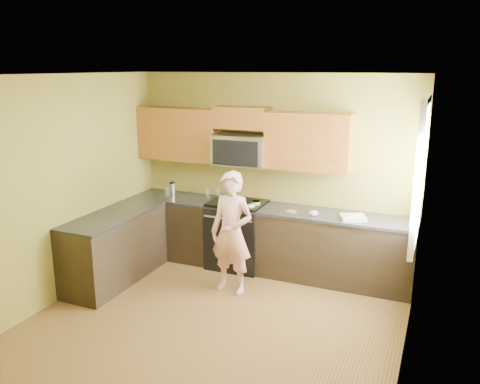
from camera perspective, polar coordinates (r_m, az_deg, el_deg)
The scene contains 27 objects.
floor at distance 5.63m, azimuth -3.39°, elevation -15.25°, with size 4.00×4.00×0.00m, color brown.
ceiling at distance 4.89m, azimuth -3.87°, elevation 13.42°, with size 4.00×4.00×0.00m, color white.
wall_back at distance 6.89m, azimuth 3.80°, elevation 2.38°, with size 4.00×4.00×0.00m, color olive.
wall_front at distance 3.53m, azimuth -18.43°, elevation -10.30°, with size 4.00×4.00×0.00m, color olive.
wall_left at distance 6.22m, azimuth -20.34°, elevation 0.20°, with size 4.00×4.00×0.00m, color olive.
wall_right at distance 4.60m, azimuth 19.36°, elevation -4.57°, with size 4.00×4.00×0.00m, color olive.
cabinet_back_run at distance 6.87m, azimuth 2.85°, elevation -5.55°, with size 4.00×0.60×0.88m, color black.
cabinet_left_run at distance 6.74m, azimuth -14.31°, elevation -6.40°, with size 0.60×1.60×0.88m, color black.
countertop_back at distance 6.72m, azimuth 2.87°, elevation -1.88°, with size 4.00×0.62×0.04m, color black.
countertop_left at distance 6.58m, azimuth -14.49°, elevation -2.67°, with size 0.62×1.60×0.04m, color black.
stove at distance 6.97m, azimuth -0.32°, elevation -4.91°, with size 0.76×0.65×0.95m, color black, non-canonical shape.
microwave at distance 6.83m, azimuth 0.09°, elevation 3.16°, with size 0.76×0.40×0.42m, color silver, non-canonical shape.
upper_cab_left at distance 7.29m, azimuth -7.01°, elevation 3.78°, with size 1.22×0.33×0.75m, color #905A21, non-canonical shape.
upper_cab_right at distance 6.56m, azimuth 7.80°, elevation 2.56°, with size 1.12×0.33×0.75m, color #905A21, non-canonical shape.
upper_cab_over_mw at distance 6.76m, azimuth 0.20°, elevation 8.62°, with size 0.76×0.33×0.30m, color #905A21.
window at distance 5.69m, azimuth 20.27°, elevation 2.03°, with size 0.06×1.06×1.66m, color white, non-canonical shape.
woman at distance 6.12m, azimuth -0.98°, elevation -4.76°, with size 0.57×0.37×1.55m, color #FA837D.
frying_pan at distance 6.69m, azimuth -0.82°, elevation -1.49°, with size 0.25×0.43×0.06m, color black, non-canonical shape.
butter_tub at distance 6.74m, azimuth 1.83°, elevation -1.64°, with size 0.12×0.12×0.09m, color #FBFF43, non-canonical shape.
toast_slice at distance 6.49m, azimuth 5.97°, elevation -2.28°, with size 0.11×0.11×0.01m, color #B27F47.
napkin_a at distance 6.61m, azimuth 1.27°, elevation -1.68°, with size 0.11×0.12×0.06m, color silver.
napkin_b at distance 6.37m, azimuth 8.55°, elevation -2.44°, with size 0.12×0.13×0.07m, color silver.
dish_towel at distance 6.31m, azimuth 13.00°, elevation -2.91°, with size 0.30×0.24×0.05m, color white.
travel_mug at distance 7.47m, azimuth -7.84°, elevation -0.16°, with size 0.08×0.08×0.17m, color silver, non-canonical shape.
glass_a at distance 7.34m, azimuth -8.46°, elevation 0.04°, with size 0.07×0.07×0.12m, color silver.
glass_b at distance 7.21m, azimuth -3.81°, elevation -0.09°, with size 0.07×0.07×0.12m, color silver.
glass_c at distance 7.19m, azimuth -2.59°, elevation -0.12°, with size 0.07×0.07×0.12m, color silver.
Camera 1 is at (2.19, -4.37, 2.78)m, focal length 36.74 mm.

